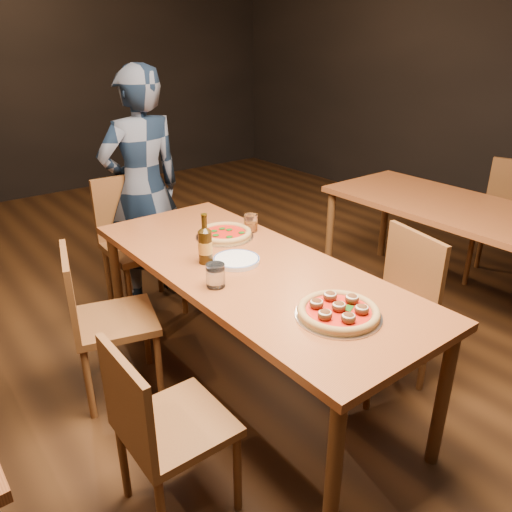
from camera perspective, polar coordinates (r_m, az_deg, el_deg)
ground at (r=2.90m, az=-0.63°, el=-14.63°), size 9.00×9.00×0.00m
room_shell at (r=2.27m, az=-0.86°, el=25.11°), size 9.00×9.00×9.00m
table_main at (r=2.54m, az=-0.70°, el=-2.56°), size 0.80×2.00×0.75m
table_right at (r=3.65m, az=23.19°, el=3.90°), size 0.80×2.00×0.75m
chair_main_nw at (r=2.07m, az=-9.13°, el=-18.39°), size 0.40×0.40×0.85m
chair_main_sw at (r=2.74m, az=-15.84°, el=-6.98°), size 0.51×0.51×0.89m
chair_main_e at (r=2.78m, az=14.03°, el=-6.02°), size 0.50×0.50×0.91m
chair_end at (r=3.48m, az=-12.89°, el=1.09°), size 0.48×0.48×0.98m
chair_nbr_right at (r=4.27m, az=26.90°, el=3.27°), size 0.57×0.57×0.98m
pizza_meatball at (r=2.08m, az=9.41°, el=-6.23°), size 0.36×0.36×0.07m
pizza_margherita at (r=2.86m, az=-3.59°, el=2.57°), size 0.33×0.33×0.04m
plate_stack at (r=2.54m, az=-2.25°, el=-0.49°), size 0.24×0.24×0.02m
beer_bottle at (r=2.51m, az=-5.82°, el=1.14°), size 0.07×0.07×0.25m
water_glass at (r=2.29m, az=-4.65°, el=-2.22°), size 0.09×0.09×0.11m
amber_glass at (r=2.93m, az=-0.61°, el=3.82°), size 0.08×0.08×0.10m
diner at (r=3.57m, az=-12.79°, el=7.39°), size 0.61×0.41×1.65m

